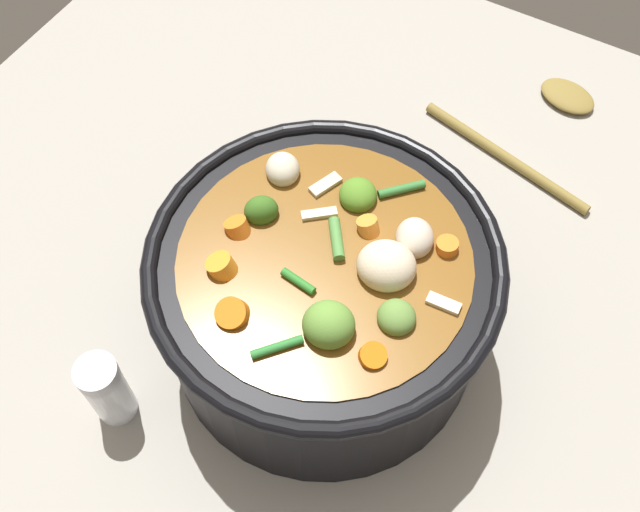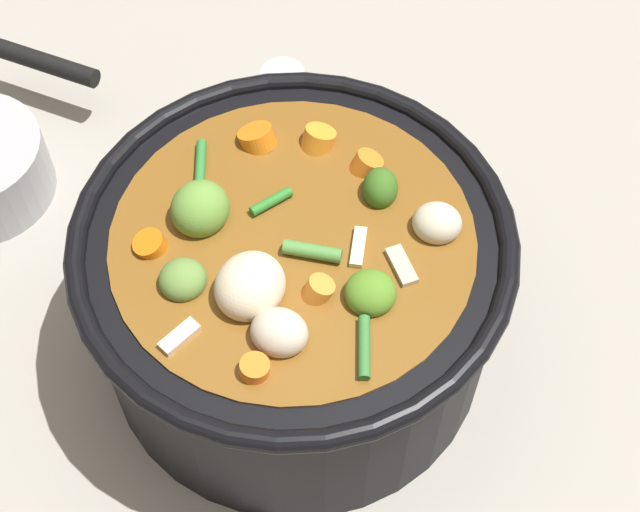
% 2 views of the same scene
% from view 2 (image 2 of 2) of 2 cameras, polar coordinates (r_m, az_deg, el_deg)
% --- Properties ---
extents(ground_plane, '(1.10, 1.10, 0.00)m').
position_cam_2_polar(ground_plane, '(0.77, -1.41, -5.06)').
color(ground_plane, '#9E998E').
extents(cooking_pot, '(0.31, 0.31, 0.17)m').
position_cam_2_polar(cooking_pot, '(0.70, -1.56, -1.96)').
color(cooking_pot, black).
rests_on(cooking_pot, ground_plane).
extents(salt_shaker, '(0.04, 0.04, 0.09)m').
position_cam_2_polar(salt_shaker, '(0.86, -2.20, 8.97)').
color(salt_shaker, silver).
rests_on(salt_shaker, ground_plane).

